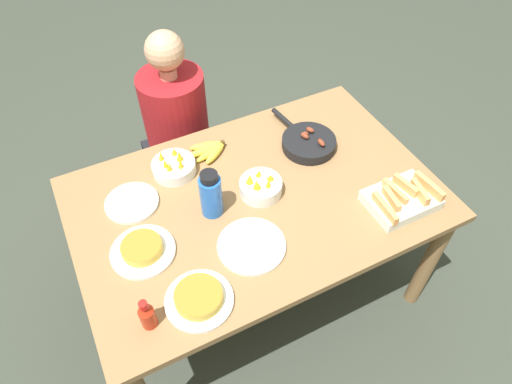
% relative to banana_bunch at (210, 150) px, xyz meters
% --- Properties ---
extents(ground_plane, '(14.00, 14.00, 0.00)m').
position_rel_banana_bunch_xyz_m(ground_plane, '(0.07, -0.33, -0.76)').
color(ground_plane, '#383D33').
extents(dining_table, '(1.53, 1.00, 0.74)m').
position_rel_banana_bunch_xyz_m(dining_table, '(0.07, -0.33, -0.11)').
color(dining_table, olive).
rests_on(dining_table, ground_plane).
extents(banana_bunch, '(0.20, 0.16, 0.04)m').
position_rel_banana_bunch_xyz_m(banana_bunch, '(0.00, 0.00, 0.00)').
color(banana_bunch, yellow).
rests_on(banana_bunch, dining_table).
extents(melon_tray, '(0.28, 0.21, 0.09)m').
position_rel_banana_bunch_xyz_m(melon_tray, '(0.59, -0.64, 0.02)').
color(melon_tray, silver).
rests_on(melon_tray, dining_table).
extents(skillet, '(0.25, 0.41, 0.08)m').
position_rel_banana_bunch_xyz_m(skillet, '(0.43, -0.17, 0.01)').
color(skillet, black).
rests_on(skillet, dining_table).
extents(frittata_plate_center, '(0.25, 0.25, 0.06)m').
position_rel_banana_bunch_xyz_m(frittata_plate_center, '(-0.33, -0.68, 0.00)').
color(frittata_plate_center, white).
rests_on(frittata_plate_center, dining_table).
extents(frittata_plate_side, '(0.25, 0.25, 0.05)m').
position_rel_banana_bunch_xyz_m(frittata_plate_side, '(-0.44, -0.40, 0.00)').
color(frittata_plate_side, white).
rests_on(frittata_plate_side, dining_table).
extents(empty_plate_near_front, '(0.27, 0.27, 0.02)m').
position_rel_banana_bunch_xyz_m(empty_plate_near_front, '(-0.06, -0.56, -0.01)').
color(empty_plate_near_front, white).
rests_on(empty_plate_near_front, dining_table).
extents(empty_plate_far_left, '(0.22, 0.22, 0.02)m').
position_rel_banana_bunch_xyz_m(empty_plate_far_left, '(-0.41, -0.14, -0.01)').
color(empty_plate_far_left, white).
rests_on(empty_plate_far_left, dining_table).
extents(fruit_bowl_mango, '(0.18, 0.18, 0.11)m').
position_rel_banana_bunch_xyz_m(fruit_bowl_mango, '(0.10, -0.32, 0.02)').
color(fruit_bowl_mango, white).
rests_on(fruit_bowl_mango, dining_table).
extents(fruit_bowl_citrus, '(0.19, 0.19, 0.11)m').
position_rel_banana_bunch_xyz_m(fruit_bowl_citrus, '(-0.19, -0.04, 0.01)').
color(fruit_bowl_citrus, white).
rests_on(fruit_bowl_citrus, dining_table).
extents(water_bottle, '(0.09, 0.09, 0.22)m').
position_rel_banana_bunch_xyz_m(water_bottle, '(-0.12, -0.32, 0.09)').
color(water_bottle, blue).
rests_on(water_bottle, dining_table).
extents(hot_sauce_bottle, '(0.05, 0.05, 0.14)m').
position_rel_banana_bunch_xyz_m(hot_sauce_bottle, '(-0.51, -0.68, 0.04)').
color(hot_sauce_bottle, '#B72814').
rests_on(hot_sauce_bottle, dining_table).
extents(person_figure, '(0.37, 0.37, 1.15)m').
position_rel_banana_bunch_xyz_m(person_figure, '(-0.03, 0.41, -0.29)').
color(person_figure, black).
rests_on(person_figure, ground_plane).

